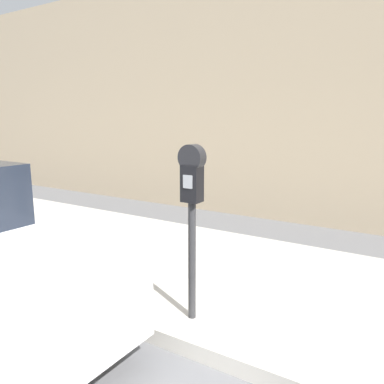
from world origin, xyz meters
name	(u,v)px	position (x,y,z in m)	size (l,w,h in m)	color
sidewalk	(244,282)	(0.00, 2.20, 0.07)	(24.00, 2.80, 0.14)	#BCB7AD
building_facade	(322,91)	(0.00, 5.29, 2.34)	(24.00, 0.30, 4.67)	tan
parking_meter	(192,199)	(-0.03, 1.14, 1.21)	(0.22, 0.13, 1.53)	#2D2D30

